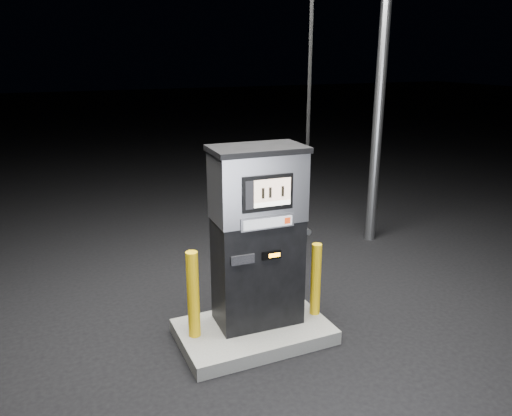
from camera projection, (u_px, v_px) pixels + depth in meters
name	position (u px, v px, depth m)	size (l,w,h in m)	color
ground	(254.00, 338.00, 5.44)	(80.00, 80.00, 0.00)	black
pump_island	(254.00, 331.00, 5.42)	(1.60, 1.00, 0.15)	slate
fuel_dispenser	(258.00, 235.00, 5.22)	(1.07, 0.62, 4.02)	black
bollard_left	(193.00, 295.00, 5.07)	(0.12, 0.12, 0.94)	yellow
bollard_right	(316.00, 279.00, 5.53)	(0.11, 0.11, 0.84)	yellow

